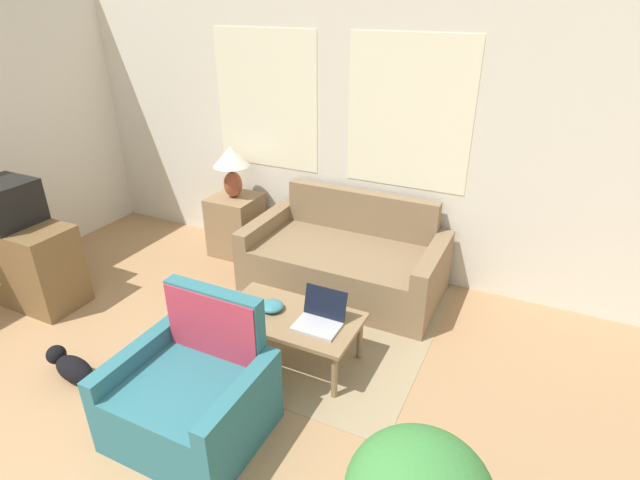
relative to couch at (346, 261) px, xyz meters
The scene contains 13 objects.
wall_back 1.18m from the couch, 119.82° to the left, with size 6.68×0.06×2.60m.
rug 0.66m from the couch, 85.51° to the right, with size 1.81×2.03×0.01m.
couch is the anchor object (origin of this frame).
armchair 1.99m from the couch, 94.67° to the right, with size 0.87×0.75×0.87m.
tv_dresser 2.88m from the couch, 150.40° to the right, with size 1.12×0.47×0.73m.
television 2.95m from the couch, 150.35° to the right, with size 0.46×0.46×0.36m.
side_table 1.32m from the couch, behind, with size 0.46×0.46×0.63m.
table_lamp 1.49m from the couch, behind, with size 0.36×0.36×0.52m.
coffee_table 1.14m from the couch, 87.62° to the right, with size 1.01×0.56×0.38m.
laptop 1.19m from the couch, 76.06° to the right, with size 0.32×0.28×0.23m.
cup_navy 1.25m from the couch, 100.69° to the right, with size 0.08×0.08×0.11m.
snack_bowl 1.15m from the couch, 95.58° to the right, with size 0.17×0.17×0.07m.
cat_black 2.37m from the couch, 122.06° to the right, with size 0.65×0.21×0.20m.
Camera 1 is at (1.81, -0.47, 2.46)m, focal length 28.00 mm.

